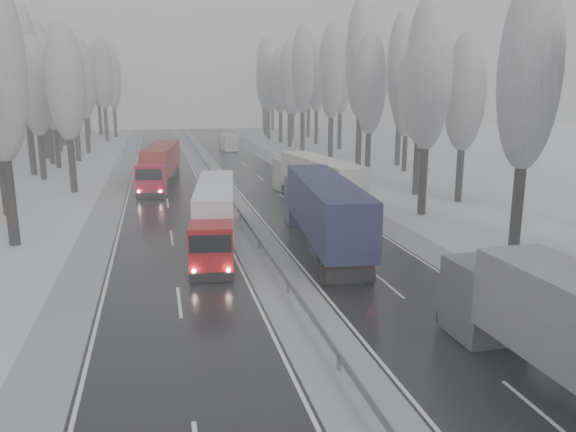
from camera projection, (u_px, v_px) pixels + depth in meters
name	position (u px, v px, depth m)	size (l,w,h in m)	color
carriageway_right	(300.00, 212.00, 45.80)	(7.50, 200.00, 0.03)	black
carriageway_left	(169.00, 218.00, 43.47)	(7.50, 200.00, 0.03)	black
median_slush	(237.00, 215.00, 44.63)	(3.00, 200.00, 0.04)	#979A9F
shoulder_right	(358.00, 209.00, 46.89)	(2.40, 200.00, 0.04)	#979A9F
shoulder_left	(103.00, 221.00, 42.37)	(2.40, 200.00, 0.04)	#979A9F
median_guardrail	(236.00, 208.00, 44.49)	(0.12, 200.00, 0.76)	slate
tree_16	(530.00, 73.00, 32.00)	(3.60, 3.60, 16.53)	black
tree_18	(428.00, 77.00, 42.67)	(3.60, 3.60, 16.58)	black
tree_19	(465.00, 94.00, 47.97)	(3.60, 3.60, 14.57)	black
tree_20	(421.00, 85.00, 51.26)	(3.60, 3.60, 15.71)	black
tree_21	(424.00, 66.00, 55.14)	(3.60, 3.60, 18.62)	black
tree_22	(370.00, 85.00, 60.96)	(3.60, 3.60, 15.86)	black
tree_23	(407.00, 98.00, 66.47)	(3.60, 3.60, 13.55)	black
tree_24	(361.00, 59.00, 65.64)	(3.60, 3.60, 20.49)	black
tree_25	(401.00, 67.00, 71.12)	(3.60, 3.60, 19.44)	black
tree_26	(332.00, 71.00, 75.54)	(3.60, 3.60, 18.78)	black
tree_27	(371.00, 78.00, 81.09)	(3.60, 3.60, 17.62)	black
tree_28	(303.00, 70.00, 85.30)	(3.60, 3.60, 19.62)	black
tree_29	(341.00, 77.00, 90.94)	(3.60, 3.60, 18.11)	black
tree_30	(290.00, 78.00, 94.85)	(3.60, 3.60, 17.86)	black
tree_31	(317.00, 76.00, 99.86)	(3.60, 3.60, 18.58)	black
tree_32	(281.00, 81.00, 102.07)	(3.60, 3.60, 17.33)	black
tree_33	(292.00, 92.00, 106.99)	(3.60, 3.60, 14.33)	black
tree_34	(268.00, 81.00, 108.58)	(3.60, 3.60, 17.63)	black
tree_35	(309.00, 79.00, 114.33)	(3.60, 3.60, 18.25)	black
tree_36	(265.00, 73.00, 117.85)	(3.60, 3.60, 20.23)	black
tree_37	(293.00, 85.00, 123.74)	(3.60, 3.60, 16.37)	black
tree_38	(264.00, 81.00, 128.58)	(3.60, 3.60, 17.97)	black
tree_39	(272.00, 86.00, 133.25)	(3.60, 3.60, 16.19)	black
tree_62	(65.00, 83.00, 52.29)	(3.60, 3.60, 16.04)	black
tree_64	(35.00, 87.00, 59.95)	(3.60, 3.60, 15.42)	black
tree_65	(23.00, 64.00, 62.78)	(3.60, 3.60, 19.48)	black
tree_66	(52.00, 89.00, 69.15)	(3.60, 3.60, 15.23)	black
tree_67	(45.00, 79.00, 72.38)	(3.60, 3.60, 17.09)	black
tree_68	(73.00, 82.00, 75.72)	(3.60, 3.60, 16.65)	black
tree_69	(39.00, 69.00, 78.06)	(3.60, 3.60, 19.35)	black
tree_70	(83.00, 81.00, 85.28)	(3.60, 3.60, 17.09)	black
tree_71	(53.00, 70.00, 87.67)	(3.60, 3.60, 19.61)	black
tree_72	(74.00, 89.00, 93.86)	(3.60, 3.60, 15.11)	black
tree_73	(59.00, 81.00, 96.72)	(3.60, 3.60, 17.22)	black
tree_74	(103.00, 73.00, 104.32)	(3.60, 3.60, 19.68)	black
tree_75	(54.00, 77.00, 106.25)	(3.60, 3.60, 18.60)	black
tree_76	(112.00, 78.00, 113.63)	(3.60, 3.60, 18.55)	black
tree_77	(86.00, 91.00, 116.78)	(3.60, 3.60, 14.32)	black
tree_78	(97.00, 75.00, 118.96)	(3.60, 3.60, 19.55)	black
tree_79	(86.00, 83.00, 122.50)	(3.60, 3.60, 17.07)	black
truck_blue_box	(322.00, 207.00, 34.86)	(4.49, 17.66, 4.49)	#1C2147
truck_cream_box	(315.00, 177.00, 48.74)	(4.42, 15.92, 4.05)	#B6B2A1
box_truck_distant	(228.00, 142.00, 91.04)	(2.42, 7.11, 2.63)	silver
truck_red_white	(215.00, 210.00, 36.04)	(4.21, 14.79, 3.76)	#9D080D
truck_red_red	(160.00, 163.00, 57.62)	(4.65, 16.05, 4.08)	#B70A28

